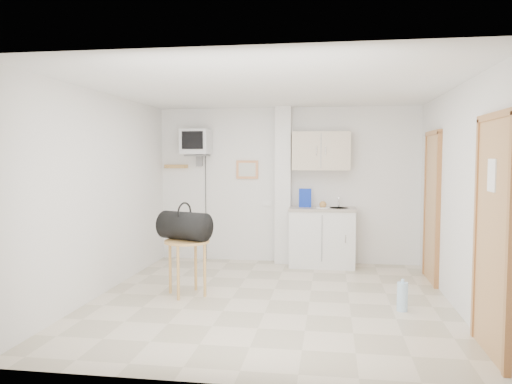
# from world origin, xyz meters

# --- Properties ---
(ground) EXTENTS (4.50, 4.50, 0.00)m
(ground) POSITION_xyz_m (0.00, 0.00, 0.00)
(ground) COLOR beige
(ground) RESTS_ON ground
(room_envelope) EXTENTS (4.24, 4.54, 2.55)m
(room_envelope) POSITION_xyz_m (0.24, 0.09, 1.54)
(room_envelope) COLOR white
(room_envelope) RESTS_ON ground
(kitchenette) EXTENTS (1.03, 0.58, 2.10)m
(kitchenette) POSITION_xyz_m (0.57, 2.00, 0.80)
(kitchenette) COLOR silver
(kitchenette) RESTS_ON ground
(crt_television) EXTENTS (0.44, 0.45, 2.15)m
(crt_television) POSITION_xyz_m (-1.45, 2.02, 1.94)
(crt_television) COLOR slate
(crt_television) RESTS_ON ground
(round_table) EXTENTS (0.55, 0.55, 0.68)m
(round_table) POSITION_xyz_m (-1.04, 0.07, 0.58)
(round_table) COLOR tan
(round_table) RESTS_ON ground
(duffel_bag) EXTENTS (0.71, 0.56, 0.47)m
(duffel_bag) POSITION_xyz_m (-1.08, 0.09, 0.86)
(duffel_bag) COLOR black
(duffel_bag) RESTS_ON round_table
(water_bottle) EXTENTS (0.12, 0.12, 0.36)m
(water_bottle) POSITION_xyz_m (1.50, -0.20, 0.16)
(water_bottle) COLOR #ACD2F1
(water_bottle) RESTS_ON ground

